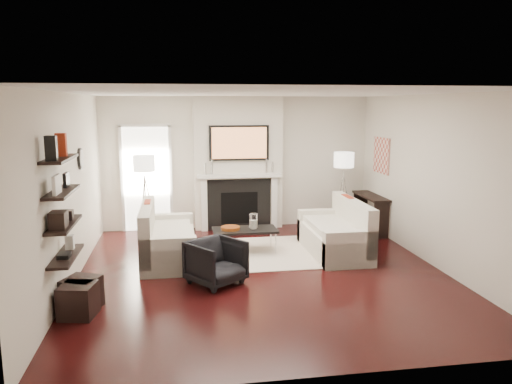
{
  "coord_description": "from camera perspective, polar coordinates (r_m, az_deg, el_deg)",
  "views": [
    {
      "loc": [
        -1.26,
        -7.18,
        2.54
      ],
      "look_at": [
        0.0,
        0.6,
        1.15
      ],
      "focal_mm": 35.0,
      "sensor_mm": 36.0,
      "label": 1
    }
  ],
  "objects": [
    {
      "name": "loveseat_right_arm_n",
      "position": [
        7.98,
        10.68,
        -6.47
      ],
      "size": [
        0.85,
        0.18,
        0.6
      ],
      "primitive_type": "cube",
      "color": "beige",
      "rests_on": "floor"
    },
    {
      "name": "loveseat_right_back",
      "position": [
        8.77,
        11.01,
        -3.46
      ],
      "size": [
        0.18,
        1.8,
        0.8
      ],
      "primitive_type": "cube",
      "color": "beige",
      "rests_on": "floor"
    },
    {
      "name": "mantel_shelf",
      "position": [
        10.05,
        -1.9,
        1.87
      ],
      "size": [
        1.7,
        0.18,
        0.07
      ],
      "primitive_type": "cube",
      "color": "white",
      "rests_on": "chimney_breast"
    },
    {
      "name": "coffee_leg_se",
      "position": [
        8.96,
        1.71,
        -5.21
      ],
      "size": [
        0.02,
        0.02,
        0.38
      ],
      "primitive_type": "cylinder",
      "color": "silver",
      "rests_on": "floor"
    },
    {
      "name": "console_top",
      "position": [
        10.21,
        13.0,
        -0.48
      ],
      "size": [
        0.35,
        1.2,
        0.04
      ],
      "primitive_type": "cube",
      "color": "black",
      "rests_on": "floor"
    },
    {
      "name": "door_trim_l",
      "position": [
        10.31,
        -15.06,
        1.34
      ],
      "size": [
        0.06,
        0.06,
        2.16
      ],
      "primitive_type": "cube",
      "color": "white",
      "rests_on": "floor"
    },
    {
      "name": "copper_bowl",
      "position": [
        8.58,
        -2.95,
        -4.15
      ],
      "size": [
        0.33,
        0.33,
        0.05
      ],
      "primitive_type": "cylinder",
      "color": "#AF531D",
      "rests_on": "coffee_table"
    },
    {
      "name": "pillow_right_charcoal",
      "position": [
        8.46,
        11.74,
        -2.64
      ],
      "size": [
        0.1,
        0.4,
        0.4
      ],
      "primitive_type": "cube",
      "color": "black",
      "rests_on": "loveseat_right_cushion"
    },
    {
      "name": "lamp_left_leg_b",
      "position": [
        9.81,
        -12.79,
        -1.67
      ],
      "size": [
        0.14,
        0.22,
        1.23
      ],
      "primitive_type": "cylinder",
      "rotation": [
        0.18,
        0.0,
        0.52
      ],
      "color": "silver",
      "rests_on": "floor"
    },
    {
      "name": "chimney_breast",
      "position": [
        10.2,
        -2.04,
        3.29
      ],
      "size": [
        1.8,
        0.25,
        2.7
      ],
      "primitive_type": "cube",
      "color": "silver",
      "rests_on": "floor"
    },
    {
      "name": "firebox",
      "position": [
        10.21,
        -1.91,
        -1.82
      ],
      "size": [
        0.75,
        0.02,
        0.65
      ],
      "primitive_type": "cube",
      "color": "black",
      "rests_on": "floor"
    },
    {
      "name": "candlestick_l_short",
      "position": [
        9.98,
        -5.79,
        2.66
      ],
      "size": [
        0.04,
        0.04,
        0.24
      ],
      "primitive_type": "cylinder",
      "color": "silver",
      "rests_on": "mantel_shelf"
    },
    {
      "name": "tv_body",
      "position": [
        10.0,
        -1.94,
        5.63
      ],
      "size": [
        1.2,
        0.06,
        0.7
      ],
      "primitive_type": "cube",
      "color": "black",
      "rests_on": "chimney_breast"
    },
    {
      "name": "mantel_pilaster_l",
      "position": [
        10.1,
        -5.95,
        -1.42
      ],
      "size": [
        0.12,
        0.08,
        1.1
      ],
      "primitive_type": "cube",
      "color": "white",
      "rests_on": "floor"
    },
    {
      "name": "hurricane_candle",
      "position": [
        8.62,
        -0.3,
        -3.73
      ],
      "size": [
        0.11,
        0.11,
        0.16
      ],
      "primitive_type": "cylinder",
      "color": "white",
      "rests_on": "coffee_table"
    },
    {
      "name": "mantel_pilaster_r",
      "position": [
        10.28,
        2.09,
        -1.17
      ],
      "size": [
        0.12,
        0.08,
        1.1
      ],
      "primitive_type": "cube",
      "color": "white",
      "rests_on": "floor"
    },
    {
      "name": "decor_frame_a",
      "position": [
        6.17,
        -21.82,
        0.79
      ],
      "size": [
        0.04,
        0.3,
        0.22
      ],
      "primitive_type": "cube",
      "color": "white",
      "rests_on": "shelf_upper"
    },
    {
      "name": "loveseat_right_base",
      "position": [
        8.74,
        8.86,
        -5.58
      ],
      "size": [
        0.85,
        1.8,
        0.42
      ],
      "primitive_type": "cube",
      "color": "beige",
      "rests_on": "floor"
    },
    {
      "name": "console_leg_s",
      "position": [
        10.78,
        11.83,
        -1.91
      ],
      "size": [
        0.3,
        0.04,
        0.71
      ],
      "primitive_type": "cube",
      "color": "black",
      "rests_on": "floor"
    },
    {
      "name": "ottoman_far",
      "position": [
        6.53,
        -19.65,
        -11.59
      ],
      "size": [
        0.47,
        0.47,
        0.4
      ],
      "primitive_type": "cube",
      "rotation": [
        0.0,
        0.0,
        -0.2
      ],
      "color": "black",
      "rests_on": "floor"
    },
    {
      "name": "decor_magfile_a",
      "position": [
        5.99,
        -22.37,
        4.65
      ],
      "size": [
        0.12,
        0.1,
        0.28
      ],
      "primitive_type": "cube",
      "color": "black",
      "rests_on": "shelf_top"
    },
    {
      "name": "loveseat_left_arm_n",
      "position": [
        7.59,
        -10.02,
        -7.31
      ],
      "size": [
        0.85,
        0.18,
        0.6
      ],
      "primitive_type": "cube",
      "color": "beige",
      "rests_on": "floor"
    },
    {
      "name": "decor_box_small",
      "position": [
        6.65,
        -20.82,
        -2.48
      ],
      "size": [
        0.15,
        0.12,
        0.12
      ],
      "primitive_type": "cube",
      "color": "black",
      "rests_on": "shelf_lower"
    },
    {
      "name": "loveseat_left_cushion",
      "position": [
        8.32,
        -9.64,
        -4.54
      ],
      "size": [
        0.63,
        1.44,
        0.1
      ],
      "primitive_type": "cube",
      "color": "beige",
      "rests_on": "loveseat_left_base"
    },
    {
      "name": "decor_wine_rack",
      "position": [
        6.21,
        -21.65,
        -2.99
      ],
      "size": [
        0.18,
        0.25,
        0.2
      ],
      "primitive_type": "cube",
      "color": "black",
      "rests_on": "shelf_lower"
    },
    {
      "name": "room_envelope",
      "position": [
        7.39,
        0.74,
        0.73
      ],
      "size": [
        6.0,
        6.0,
        6.0
      ],
      "color": "black",
      "rests_on": "ground"
    },
    {
      "name": "console_leg_n",
      "position": [
        9.79,
        14.12,
        -3.21
      ],
      "size": [
        0.3,
        0.04,
        0.71
      ],
      "primitive_type": "cube",
      "color": "black",
      "rests_on": "floor"
    },
    {
      "name": "decor_magfile_b",
      "position": [
        6.48,
        -21.38,
        5.06
      ],
      "size": [
        0.12,
        0.1,
        0.28
      ],
      "primitive_type": "cube",
      "color": "maroon",
      "rests_on": "shelf_top"
    },
    {
      "name": "coffee_leg_sw",
      "position": [
        8.83,
        -4.71,
        -5.46
      ],
      "size": [
        0.02,
        0.02,
        0.38
      ],
      "primitive_type": "cylinder",
      "color": "silver",
      "rests_on": "floor"
    },
    {
      "name": "decor_box_tall",
      "position": [
        6.8,
        -20.5,
        -5.39
      ],
      "size": [
        0.1,
        0.1,
        0.18
      ],
      "primitive_type": "cube",
      "color": "white",
      "rests_on": "shelf_bottom"
    },
    {
      "name": "decor_frame_b",
      "position": [
        6.68,
        -20.86,
        1.33
      ],
      "size": [
        0.04,
        0.22,
        0.18
      ],
      "primitive_type": "cube",
      "color": "black",
      "rests_on": "shelf_upper"
    },
    {
      "name": "rug",
      "position": [
        8.64,
        -1.53,
        -7.06
      ],
      "size": [
        2.6,
        2.0,
        0.01
      ],
      "primitive_type": "cube",
      "color": "beige",
      "rests_on": "floor"
    },
    {
      "name": "fireplace_surround",
      "position": [
        10.2,
        -1.92,
        -1.43
      ],
      "size": [
        1.3,
        0.02,
        1.04
      ],
      "primitive_type": "cube",
      "color": "black",
      "rests_on": "floor"
    },
    {
      "name": "loveseat_right_arm_s",
      "position": [
        9.47,
        7.37,
        -3.77
      ],
      "size": [
        0.85,
        0.18,
        0.6
      ],
      "primitive_type": "cube",
      "color": "beige",
      "rests_on": "floor"
    },
    {
      "name": "loveseat_left_base",
      "position": [
        8.39,
        -9.93,
        -6.27
      ],
      "size": [
        0.85,
        1.8,
        0.42
      ],
      "primitive_type": "cube",
      "color": "beige",
      "rests_on": "floor"
    },
    {
      "name": "tv_screen",
      "position": [
        9.97,
        -1.92,
        5.62
      ],
      "size": [
        1.1,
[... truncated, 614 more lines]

